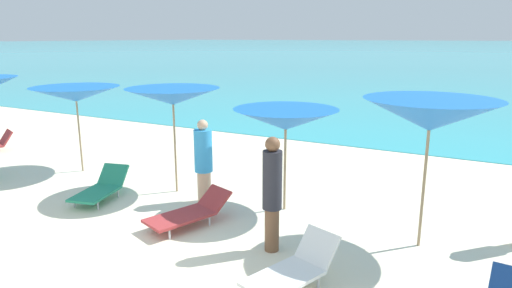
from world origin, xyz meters
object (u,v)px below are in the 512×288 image
lounge_chair_3 (101,188)px  beachgoer_0 (272,191)px  umbrella_4 (173,97)px  lounge_chair_2 (190,212)px  lounge_chair_0 (294,268)px  beachgoer_4 (203,160)px  umbrella_3 (76,94)px  umbrella_6 (430,115)px  umbrella_5 (286,119)px

lounge_chair_3 → beachgoer_0: 4.25m
umbrella_4 → lounge_chair_2: (1.34, -1.34, -1.85)m
lounge_chair_0 → beachgoer_4: 3.62m
lounge_chair_3 → beachgoer_0: beachgoer_0 is taller
umbrella_3 → beachgoer_4: bearing=-5.1°
umbrella_3 → beachgoer_4: (3.98, -0.36, -1.05)m
umbrella_4 → lounge_chair_0: size_ratio=1.48×
umbrella_6 → lounge_chair_3: (-6.21, -0.88, -1.91)m
umbrella_4 → lounge_chair_2: 2.65m
lounge_chair_3 → lounge_chair_2: bearing=-18.9°
umbrella_3 → umbrella_4: umbrella_4 is taller
umbrella_4 → lounge_chair_0: bearing=-31.5°
umbrella_6 → beachgoer_0: size_ratio=1.30×
lounge_chair_2 → beachgoer_0: bearing=13.5°
umbrella_6 → lounge_chair_2: size_ratio=1.43×
umbrella_6 → umbrella_5: bearing=171.1°
lounge_chair_2 → lounge_chair_3: bearing=-165.1°
umbrella_6 → lounge_chair_0: 3.11m
umbrella_4 → lounge_chair_2: bearing=-45.0°
lounge_chair_0 → lounge_chair_3: lounge_chair_0 is taller
lounge_chair_0 → umbrella_4: bearing=168.1°
umbrella_3 → umbrella_4: 3.07m
lounge_chair_2 → beachgoer_4: bearing=131.2°
umbrella_3 → umbrella_4: size_ratio=1.00×
umbrella_6 → lounge_chair_2: bearing=-164.0°
umbrella_6 → beachgoer_4: umbrella_6 is taller
lounge_chair_0 → umbrella_3: bearing=-179.9°
beachgoer_0 → beachgoer_4: size_ratio=1.08×
lounge_chair_3 → umbrella_6: bearing=-6.0°
umbrella_5 → beachgoer_4: (-1.62, -0.41, -0.90)m
umbrella_5 → lounge_chair_3: size_ratio=1.31×
umbrella_3 → beachgoer_0: size_ratio=1.23×
beachgoer_0 → lounge_chair_3: bearing=26.3°
umbrella_5 → beachgoer_0: (0.55, -1.68, -0.80)m
umbrella_4 → lounge_chair_0: umbrella_4 is taller
umbrella_3 → umbrella_4: (3.07, -0.10, 0.14)m
lounge_chair_2 → lounge_chair_0: bearing=-2.3°
lounge_chair_3 → beachgoer_4: bearing=9.6°
umbrella_6 → beachgoer_0: (-2.05, -1.28, -1.16)m
lounge_chair_0 → beachgoer_0: 1.31m
umbrella_4 → umbrella_5: umbrella_4 is taller
lounge_chair_3 → beachgoer_4: size_ratio=0.89×
lounge_chair_0 → lounge_chair_3: (-4.90, 1.20, -0.01)m
umbrella_6 → lounge_chair_0: (-1.32, -2.08, -1.89)m
umbrella_3 → beachgoer_0: umbrella_3 is taller
umbrella_5 → beachgoer_0: size_ratio=1.08×
umbrella_5 → umbrella_6: (2.59, -0.41, 0.36)m
lounge_chair_2 → beachgoer_0: beachgoer_0 is taller
umbrella_5 → lounge_chair_3: umbrella_5 is taller
umbrella_4 → lounge_chair_0: 4.83m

